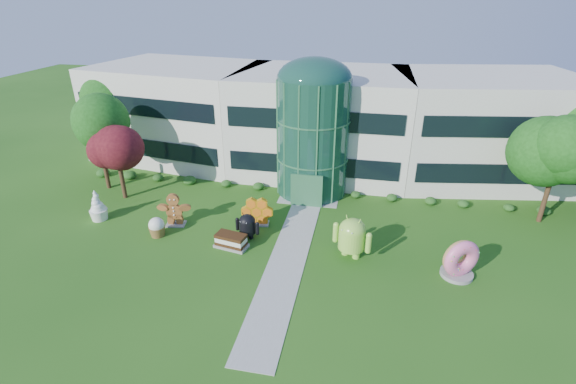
% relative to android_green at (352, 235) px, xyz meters
% --- Properties ---
extents(ground, '(140.00, 140.00, 0.00)m').
position_rel_android_green_xyz_m(ground, '(-4.04, -2.47, -1.63)').
color(ground, '#215114').
rests_on(ground, ground).
extents(building, '(46.00, 15.00, 9.30)m').
position_rel_android_green_xyz_m(building, '(-4.04, 15.53, 3.02)').
color(building, beige).
rests_on(building, ground).
extents(atrium, '(6.00, 6.00, 9.80)m').
position_rel_android_green_xyz_m(atrium, '(-4.04, 9.53, 3.27)').
color(atrium, '#194738').
rests_on(atrium, ground).
extents(walkway, '(2.40, 20.00, 0.04)m').
position_rel_android_green_xyz_m(walkway, '(-4.04, -0.47, -1.61)').
color(walkway, '#9E9E93').
rests_on(walkway, ground).
extents(tree_red, '(4.00, 4.00, 6.00)m').
position_rel_android_green_xyz_m(tree_red, '(-19.54, 5.03, 1.37)').
color(tree_red, '#3F0C14').
rests_on(tree_red, ground).
extents(trees_backdrop, '(52.00, 8.00, 8.40)m').
position_rel_android_green_xyz_m(trees_backdrop, '(-4.04, 10.53, 2.57)').
color(trees_backdrop, '#174711').
rests_on(trees_backdrop, ground).
extents(android_green, '(3.40, 2.88, 3.26)m').
position_rel_android_green_xyz_m(android_green, '(0.00, 0.00, 0.00)').
color(android_green, '#95D544').
rests_on(android_green, ground).
extents(android_black, '(2.13, 1.63, 2.18)m').
position_rel_android_green_xyz_m(android_black, '(-7.40, 0.84, -0.54)').
color(android_black, black).
rests_on(android_black, ground).
extents(donut, '(2.74, 2.28, 2.58)m').
position_rel_android_green_xyz_m(donut, '(6.62, -0.87, -0.34)').
color(donut, '#FA5F91').
rests_on(donut, ground).
extents(gingerbread, '(2.97, 1.54, 2.61)m').
position_rel_android_green_xyz_m(gingerbread, '(-13.27, 1.57, -0.32)').
color(gingerbread, maroon).
rests_on(gingerbread, ground).
extents(ice_cream_sandwich, '(2.45, 1.55, 1.01)m').
position_rel_android_green_xyz_m(ice_cream_sandwich, '(-8.17, -0.55, -1.12)').
color(ice_cream_sandwich, black).
rests_on(ice_cream_sandwich, ground).
extents(honeycomb, '(2.63, 1.22, 1.99)m').
position_rel_android_green_xyz_m(honeycomb, '(-7.20, 2.83, -0.63)').
color(honeycomb, orange).
rests_on(honeycomb, ground).
extents(froyo, '(1.47, 1.47, 2.47)m').
position_rel_android_green_xyz_m(froyo, '(-19.43, 1.19, -0.40)').
color(froyo, white).
rests_on(froyo, ground).
extents(cupcake, '(1.47, 1.47, 1.46)m').
position_rel_android_green_xyz_m(cupcake, '(-13.87, -0.16, -0.90)').
color(cupcake, white).
rests_on(cupcake, ground).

